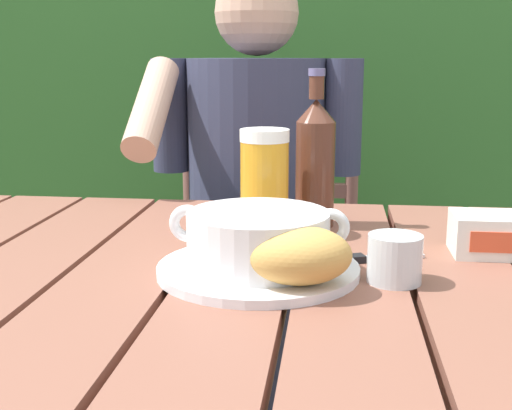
{
  "coord_description": "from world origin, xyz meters",
  "views": [
    {
      "loc": [
        0.12,
        -0.87,
        1.01
      ],
      "look_at": [
        0.01,
        0.07,
        0.8
      ],
      "focal_mm": 47.61,
      "sensor_mm": 36.0,
      "label": 1
    }
  ],
  "objects": [
    {
      "name": "beer_bottle",
      "position": [
        0.09,
        0.24,
        0.84
      ],
      "size": [
        0.07,
        0.07,
        0.26
      ],
      "color": "#532C1F",
      "rests_on": "dining_table"
    },
    {
      "name": "hedge_backdrop",
      "position": [
        0.11,
        1.67,
        0.96
      ],
      "size": [
        3.88,
        0.92,
        2.1
      ],
      "color": "#2E5F28",
      "rests_on": "ground_plane"
    },
    {
      "name": "person_eating",
      "position": [
        -0.06,
        0.65,
        0.72
      ],
      "size": [
        0.48,
        0.47,
        1.22
      ],
      "color": "#343851",
      "rests_on": "ground_plane"
    },
    {
      "name": "chair_near_diner",
      "position": [
        -0.06,
        0.86,
        0.49
      ],
      "size": [
        0.5,
        0.47,
        0.99
      ],
      "color": "brown",
      "rests_on": "ground_plane"
    },
    {
      "name": "water_glass_small",
      "position": [
        0.2,
        -0.04,
        0.76
      ],
      "size": [
        0.07,
        0.07,
        0.06
      ],
      "color": "silver",
      "rests_on": "dining_table"
    },
    {
      "name": "beer_glass",
      "position": [
        0.02,
        0.17,
        0.82
      ],
      "size": [
        0.08,
        0.08,
        0.17
      ],
      "color": "orange",
      "rests_on": "dining_table"
    },
    {
      "name": "serving_plate",
      "position": [
        0.03,
        -0.03,
        0.74
      ],
      "size": [
        0.27,
        0.27,
        0.01
      ],
      "color": "white",
      "rests_on": "dining_table"
    },
    {
      "name": "bread_roll",
      "position": [
        0.09,
        -0.1,
        0.78
      ],
      "size": [
        0.14,
        0.11,
        0.07
      ],
      "color": "tan",
      "rests_on": "serving_plate"
    },
    {
      "name": "butter_tub",
      "position": [
        0.35,
        0.1,
        0.76
      ],
      "size": [
        0.12,
        0.09,
        0.06
      ],
      "color": "white",
      "rests_on": "dining_table"
    },
    {
      "name": "dining_table",
      "position": [
        0.0,
        0.0,
        0.64
      ],
      "size": [
        1.34,
        0.83,
        0.73
      ],
      "color": "brown",
      "rests_on": "ground_plane"
    },
    {
      "name": "soup_bowl",
      "position": [
        0.03,
        -0.03,
        0.78
      ],
      "size": [
        0.24,
        0.19,
        0.08
      ],
      "color": "white",
      "rests_on": "serving_plate"
    },
    {
      "name": "table_knife",
      "position": [
        0.17,
        0.04,
        0.74
      ],
      "size": [
        0.15,
        0.07,
        0.01
      ],
      "color": "silver",
      "rests_on": "dining_table"
    }
  ]
}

